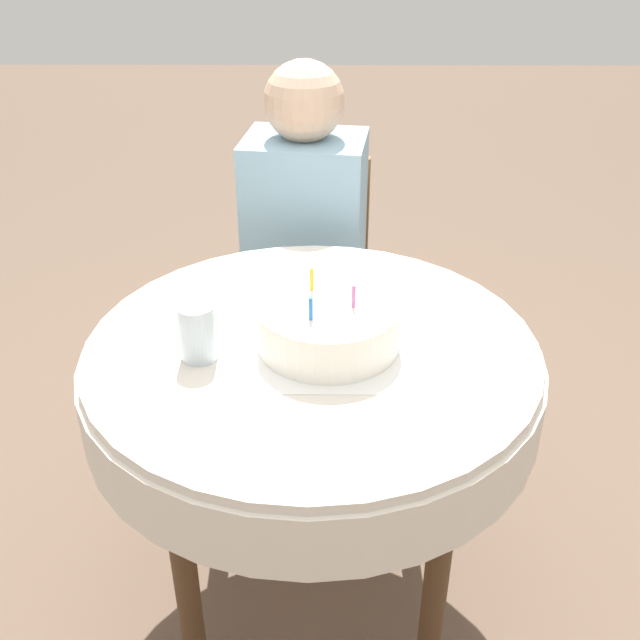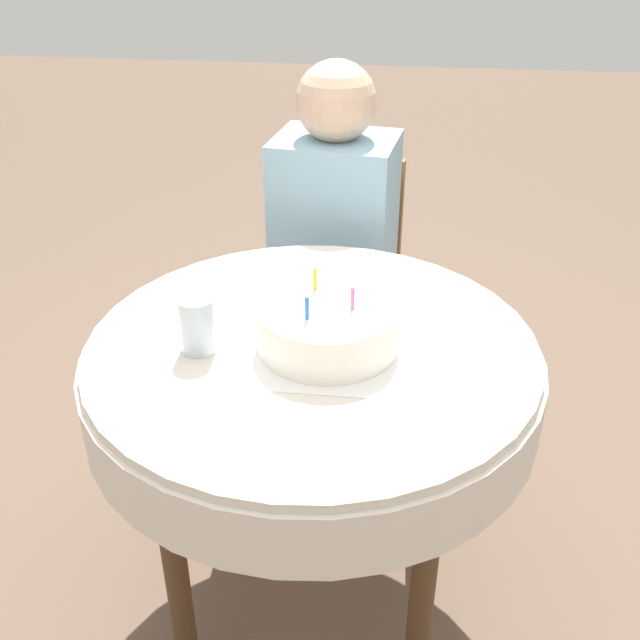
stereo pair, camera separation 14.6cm
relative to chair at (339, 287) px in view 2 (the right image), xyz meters
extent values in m
plane|color=brown|center=(0.02, -0.78, -0.45)|extent=(12.00, 12.00, 0.00)
cylinder|color=silver|center=(0.02, -0.78, 0.28)|extent=(0.90, 0.90, 0.02)
cylinder|color=silver|center=(0.02, -0.78, 0.21)|extent=(0.92, 0.92, 0.13)
cylinder|color=#4C331E|center=(-0.23, -1.03, -0.09)|extent=(0.05, 0.05, 0.72)
cylinder|color=#4C331E|center=(0.27, -1.03, -0.09)|extent=(0.05, 0.05, 0.72)
cylinder|color=#4C331E|center=(-0.23, -0.53, -0.09)|extent=(0.05, 0.05, 0.72)
cylinder|color=#4C331E|center=(0.27, -0.53, -0.09)|extent=(0.05, 0.05, 0.72)
cube|color=brown|center=(-0.01, -0.06, -0.04)|extent=(0.42, 0.42, 0.04)
cube|color=brown|center=(0.01, 0.11, 0.18)|extent=(0.34, 0.07, 0.41)
cylinder|color=brown|center=(-0.19, -0.20, -0.26)|extent=(0.04, 0.04, 0.39)
cylinder|color=brown|center=(0.13, -0.24, -0.26)|extent=(0.04, 0.04, 0.39)
cylinder|color=brown|center=(-0.15, 0.12, -0.26)|extent=(0.04, 0.04, 0.39)
cylinder|color=brown|center=(0.17, 0.07, -0.26)|extent=(0.04, 0.04, 0.39)
cylinder|color=#DBB293|center=(-0.11, -0.23, -0.24)|extent=(0.09, 0.09, 0.42)
cylinder|color=#DBB293|center=(0.05, -0.25, -0.24)|extent=(0.09, 0.09, 0.42)
cube|color=#8CB7D1|center=(-0.01, -0.06, 0.23)|extent=(0.36, 0.30, 0.51)
sphere|color=#DBB293|center=(-0.01, -0.06, 0.58)|extent=(0.21, 0.21, 0.21)
cube|color=white|center=(0.05, -0.79, 0.29)|extent=(0.33, 0.33, 0.00)
cylinder|color=white|center=(0.05, -0.79, 0.34)|extent=(0.28, 0.28, 0.09)
cylinder|color=#D166B2|center=(0.10, -0.80, 0.41)|extent=(0.01, 0.01, 0.05)
cylinder|color=gold|center=(0.02, -0.73, 0.41)|extent=(0.01, 0.01, 0.05)
cylinder|color=blue|center=(0.02, -0.84, 0.41)|extent=(0.01, 0.01, 0.05)
cylinder|color=silver|center=(-0.19, -0.83, 0.35)|extent=(0.07, 0.07, 0.11)
camera|label=1|loc=(0.04, -2.04, 1.10)|focal=42.00mm
camera|label=2|loc=(0.19, -2.03, 1.10)|focal=42.00mm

